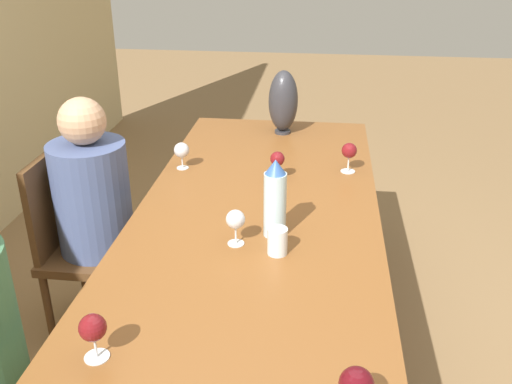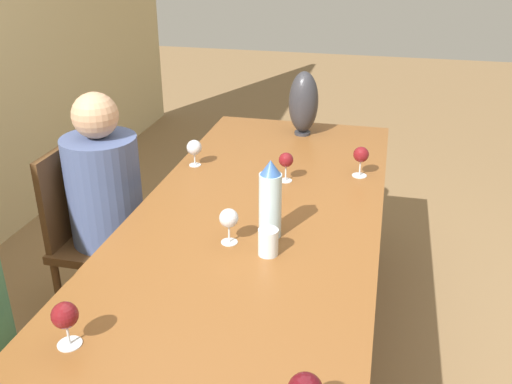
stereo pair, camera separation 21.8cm
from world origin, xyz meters
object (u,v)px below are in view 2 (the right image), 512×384
water_tumbler (268,242)px  wine_glass_4 (65,316)px  wine_glass_6 (194,148)px  water_bottle (270,200)px  vase (304,103)px  person_far (109,207)px  wine_glass_1 (361,155)px  chair_far (96,231)px  wine_glass_3 (229,219)px  wine_glass_5 (286,161)px

water_tumbler → wine_glass_4: wine_glass_4 is taller
wine_glass_6 → water_bottle: bearing=-140.0°
vase → person_far: 1.15m
vase → wine_glass_1: vase is taller
water_bottle → water_tumbler: bearing=-170.6°
vase → wine_glass_1: size_ratio=2.48×
chair_far → wine_glass_3: bearing=-118.0°
vase → wine_glass_5: size_ratio=2.59×
wine_glass_4 → wine_glass_6: (1.29, 0.08, -0.01)m
water_bottle → person_far: person_far is taller
vase → wine_glass_4: (-1.84, 0.34, -0.08)m
wine_glass_5 → chair_far: same height
water_tumbler → chair_far: 1.08m
water_bottle → water_tumbler: (-0.13, -0.02, -0.10)m
water_bottle → wine_glass_5: (0.50, 0.03, -0.05)m
wine_glass_6 → vase: bearing=-37.5°
wine_glass_4 → wine_glass_6: size_ratio=1.06×
water_tumbler → vase: vase is taller
wine_glass_5 → vase: bearing=2.2°
water_bottle → wine_glass_1: water_bottle is taller
wine_glass_5 → chair_far: (-0.17, 0.87, -0.37)m
water_tumbler → person_far: person_far is taller
water_bottle → wine_glass_4: bearing=150.4°
wine_glass_5 → wine_glass_6: (0.08, 0.45, -0.01)m
water_tumbler → person_far: (0.45, 0.84, -0.18)m
wine_glass_3 → chair_far: bearing=62.0°
water_bottle → chair_far: 1.04m
water_bottle → vase: (1.13, 0.06, 0.03)m
water_tumbler → person_far: 0.97m
wine_glass_6 → person_far: size_ratio=0.11×
water_tumbler → wine_glass_3: 0.17m
water_bottle → wine_glass_5: bearing=3.9°
wine_glass_4 → chair_far: 1.20m
vase → wine_glass_3: bearing=176.6°
water_bottle → wine_glass_3: bearing=122.8°
wine_glass_1 → wine_glass_6: 0.77m
wine_glass_1 → person_far: bearing=105.4°
wine_glass_1 → wine_glass_5: 0.34m
wine_glass_5 → wine_glass_3: bearing=170.5°
wine_glass_3 → wine_glass_4: 0.68m
wine_glass_3 → wine_glass_5: size_ratio=1.00×
vase → wine_glass_3: size_ratio=2.58×
water_bottle → wine_glass_1: 0.69m
water_bottle → wine_glass_6: (0.58, 0.48, -0.06)m
vase → wine_glass_5: 0.64m
vase → wine_glass_5: bearing=-177.8°
wine_glass_1 → water_tumbler: bearing=161.0°
water_tumbler → wine_glass_4: (-0.58, 0.42, 0.05)m
water_tumbler → chair_far: chair_far is taller
wine_glass_6 → chair_far: bearing=121.2°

